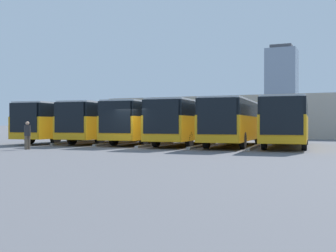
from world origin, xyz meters
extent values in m
plane|color=#5B5B60|center=(0.00, 0.00, 0.00)|extent=(600.00, 600.00, 0.00)
cube|color=orange|center=(-8.89, -5.74, 1.26)|extent=(3.50, 11.98, 1.61)
cube|color=black|center=(-8.89, -5.74, 2.56)|extent=(3.45, 11.80, 0.99)
cube|color=black|center=(-9.35, 0.16, 2.00)|extent=(2.28, 0.22, 2.10)
cube|color=orange|center=(-9.35, 0.16, 0.67)|extent=(2.46, 0.25, 0.40)
cube|color=silver|center=(-8.89, -5.74, 3.11)|extent=(3.36, 11.50, 0.12)
cylinder|color=black|center=(-10.32, -2.18, 0.52)|extent=(0.38, 1.07, 1.05)
cylinder|color=black|center=(-8.03, -2.00, 0.52)|extent=(0.38, 1.07, 1.05)
cylinder|color=black|center=(-9.75, -9.48, 0.52)|extent=(0.38, 1.07, 1.05)
cylinder|color=black|center=(-7.46, -9.31, 0.52)|extent=(0.38, 1.07, 1.05)
cube|color=#9E9E99|center=(-7.11, -3.97, 0.07)|extent=(0.79, 7.16, 0.15)
cube|color=orange|center=(-5.33, -5.50, 1.26)|extent=(3.50, 11.98, 1.61)
cube|color=black|center=(-5.33, -5.50, 2.56)|extent=(3.45, 11.80, 0.99)
cube|color=black|center=(-5.79, 0.41, 2.00)|extent=(2.28, 0.22, 2.10)
cube|color=orange|center=(-5.79, 0.41, 0.67)|extent=(2.46, 0.25, 0.40)
cube|color=silver|center=(-5.33, -5.50, 3.11)|extent=(3.36, 11.50, 0.12)
cylinder|color=black|center=(-6.76, -1.93, 0.52)|extent=(0.38, 1.07, 1.05)
cylinder|color=black|center=(-4.47, -1.76, 0.52)|extent=(0.38, 1.07, 1.05)
cylinder|color=black|center=(-6.20, -9.24, 0.52)|extent=(0.38, 1.07, 1.05)
cylinder|color=black|center=(-3.91, -9.06, 0.52)|extent=(0.38, 1.07, 1.05)
cube|color=#9E9E99|center=(-3.56, -3.72, 0.07)|extent=(0.79, 7.16, 0.15)
cube|color=orange|center=(-1.78, -5.64, 1.26)|extent=(3.50, 11.98, 1.61)
cube|color=black|center=(-1.78, -5.64, 2.56)|extent=(3.45, 11.80, 0.99)
cube|color=black|center=(-2.24, 0.27, 2.00)|extent=(2.28, 0.22, 2.10)
cube|color=orange|center=(-2.24, 0.27, 0.67)|extent=(2.46, 0.25, 0.40)
cube|color=silver|center=(-1.78, -5.64, 3.11)|extent=(3.36, 11.50, 0.12)
cylinder|color=black|center=(-3.21, -2.08, 0.52)|extent=(0.38, 1.07, 1.05)
cylinder|color=black|center=(-0.92, -1.90, 0.52)|extent=(0.38, 1.07, 1.05)
cylinder|color=black|center=(-2.64, -9.38, 0.52)|extent=(0.38, 1.07, 1.05)
cylinder|color=black|center=(-0.35, -9.20, 0.52)|extent=(0.38, 1.07, 1.05)
cube|color=#9E9E99|center=(0.00, -3.87, 0.07)|extent=(0.79, 7.16, 0.15)
cube|color=orange|center=(1.78, -6.19, 1.26)|extent=(3.50, 11.98, 1.61)
cube|color=black|center=(1.78, -6.19, 2.56)|extent=(3.45, 11.80, 0.99)
cube|color=black|center=(1.32, -0.29, 2.00)|extent=(2.28, 0.22, 2.10)
cube|color=orange|center=(1.32, -0.28, 0.67)|extent=(2.46, 0.25, 0.40)
cube|color=silver|center=(1.78, -6.19, 3.11)|extent=(3.36, 11.50, 0.12)
cylinder|color=black|center=(0.35, -2.63, 0.52)|extent=(0.38, 1.07, 1.05)
cylinder|color=black|center=(2.64, -2.45, 0.52)|extent=(0.38, 1.07, 1.05)
cylinder|color=black|center=(0.92, -9.93, 0.52)|extent=(0.38, 1.07, 1.05)
cylinder|color=black|center=(3.21, -9.75, 0.52)|extent=(0.38, 1.07, 1.05)
cube|color=#9E9E99|center=(3.56, -4.42, 0.07)|extent=(0.79, 7.16, 0.15)
cube|color=orange|center=(5.33, -6.15, 1.26)|extent=(3.50, 11.98, 1.61)
cube|color=black|center=(5.33, -6.15, 2.56)|extent=(3.45, 11.80, 0.99)
cube|color=black|center=(4.88, -0.25, 2.00)|extent=(2.28, 0.22, 2.10)
cube|color=orange|center=(4.88, -0.24, 0.67)|extent=(2.46, 0.25, 0.40)
cube|color=silver|center=(5.33, -6.15, 3.11)|extent=(3.36, 11.50, 0.12)
cylinder|color=black|center=(3.91, -2.59, 0.52)|extent=(0.38, 1.07, 1.05)
cylinder|color=black|center=(6.20, -2.41, 0.52)|extent=(0.38, 1.07, 1.05)
cylinder|color=black|center=(4.47, -9.89, 0.52)|extent=(0.38, 1.07, 1.05)
cylinder|color=black|center=(6.76, -9.71, 0.52)|extent=(0.38, 1.07, 1.05)
cube|color=#9E9E99|center=(7.11, -4.38, 0.07)|extent=(0.79, 7.16, 0.15)
cube|color=orange|center=(8.89, -5.66, 1.26)|extent=(3.50, 11.98, 1.61)
cube|color=black|center=(8.89, -5.66, 2.56)|extent=(3.45, 11.80, 0.99)
cube|color=black|center=(8.43, 0.24, 2.00)|extent=(2.28, 0.22, 2.10)
cube|color=orange|center=(8.43, 0.25, 0.67)|extent=(2.46, 0.25, 0.40)
cube|color=silver|center=(8.89, -5.66, 3.11)|extent=(3.36, 11.50, 0.12)
cylinder|color=black|center=(7.46, -2.10, 0.52)|extent=(0.38, 1.07, 1.05)
cylinder|color=black|center=(9.75, -1.92, 0.52)|extent=(0.38, 1.07, 1.05)
cylinder|color=black|center=(8.03, -9.40, 0.52)|extent=(0.38, 1.07, 1.05)
cylinder|color=black|center=(10.32, -9.23, 0.52)|extent=(0.38, 1.07, 1.05)
cylinder|color=brown|center=(5.20, 3.57, 0.41)|extent=(0.21, 0.21, 0.82)
cylinder|color=brown|center=(5.17, 3.36, 0.41)|extent=(0.21, 0.21, 0.82)
cylinder|color=#262628|center=(5.18, 3.46, 1.15)|extent=(0.42, 0.42, 0.65)
sphere|color=tan|center=(5.18, 3.46, 1.58)|extent=(0.22, 0.22, 0.22)
cube|color=#A8A399|center=(0.00, -25.26, 2.33)|extent=(28.66, 8.54, 4.65)
cube|color=silver|center=(0.00, -31.03, 4.40)|extent=(28.66, 3.00, 0.24)
cylinder|color=slate|center=(-10.03, -32.13, 2.20)|extent=(0.20, 0.20, 4.40)
cylinder|color=slate|center=(10.03, -32.13, 2.20)|extent=(0.20, 0.20, 4.40)
cube|color=#7F8EA3|center=(25.58, -244.48, 23.94)|extent=(18.35, 18.35, 47.88)
cube|color=#4C4C51|center=(25.58, -244.48, 49.08)|extent=(12.85, 12.85, 2.40)
camera|label=1|loc=(-12.69, 23.47, 1.54)|focal=45.00mm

